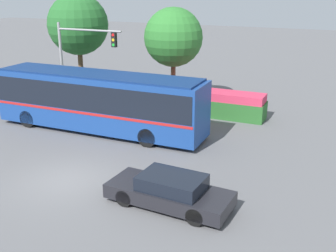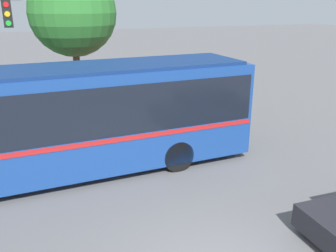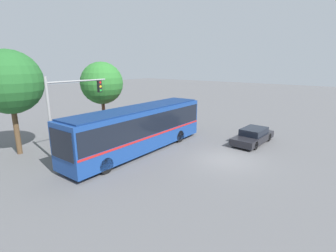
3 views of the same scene
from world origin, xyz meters
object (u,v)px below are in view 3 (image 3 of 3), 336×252
object	(u,v)px
city_bus	(139,126)
sedan_foreground	(253,136)
traffic_light_pole	(67,104)
street_tree_left	(9,82)
street_tree_centre	(102,83)

from	to	relation	value
city_bus	sedan_foreground	distance (m)	9.41
sedan_foreground	traffic_light_pole	bearing A→B (deg)	-38.08
traffic_light_pole	street_tree_left	bearing A→B (deg)	123.59
traffic_light_pole	street_tree_centre	distance (m)	6.31
sedan_foreground	street_tree_left	xyz separation A→B (m)	(-12.83, 12.67, 4.56)
traffic_light_pole	street_tree_left	world-z (taller)	street_tree_left
city_bus	street_tree_centre	xyz separation A→B (m)	(1.81, 6.37, 2.75)
traffic_light_pole	street_tree_left	distance (m)	4.18
sedan_foreground	street_tree_left	world-z (taller)	street_tree_left
traffic_light_pole	street_tree_centre	world-z (taller)	street_tree_centre
traffic_light_pole	street_tree_left	size ratio (longest dim) A/B	0.76
sedan_foreground	traffic_light_pole	distance (m)	14.56
traffic_light_pole	street_tree_centre	bearing A→B (deg)	29.47
city_bus	street_tree_left	bearing A→B (deg)	-48.97
city_bus	street_tree_centre	bearing A→B (deg)	-106.23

